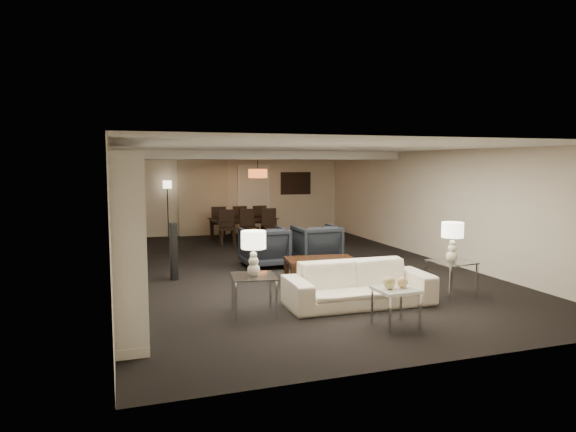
{
  "coord_description": "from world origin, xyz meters",
  "views": [
    {
      "loc": [
        -3.43,
        -10.19,
        2.23
      ],
      "look_at": [
        0.0,
        0.0,
        1.1
      ],
      "focal_mm": 32.0,
      "sensor_mm": 36.0,
      "label": 1
    }
  ],
  "objects_px": {
    "sofa": "(359,284)",
    "side_table_right": "(451,279)",
    "armchair_left": "(264,247)",
    "armchair_right": "(316,244)",
    "dining_table": "(244,229)",
    "chair_fm": "(238,222)",
    "table_lamp_left": "(254,253)",
    "chair_nl": "(228,228)",
    "pendant_light": "(258,173)",
    "table_lamp_right": "(452,242)",
    "chair_fl": "(218,222)",
    "chair_nr": "(270,226)",
    "vase_blue": "(129,253)",
    "television": "(128,241)",
    "chair_fr": "(258,221)",
    "floor_speaker": "(174,252)",
    "coffee_table": "(320,270)",
    "vase_amber": "(126,206)",
    "chair_nm": "(249,227)",
    "side_table_left": "(254,295)",
    "marble_table": "(395,307)",
    "floor_lamp": "(168,209)"
  },
  "relations": [
    {
      "from": "sofa",
      "to": "side_table_right",
      "type": "distance_m",
      "value": 1.7
    },
    {
      "from": "armchair_left",
      "to": "armchair_right",
      "type": "bearing_deg",
      "value": 178.48
    },
    {
      "from": "dining_table",
      "to": "chair_fm",
      "type": "height_order",
      "value": "chair_fm"
    },
    {
      "from": "table_lamp_left",
      "to": "chair_nl",
      "type": "height_order",
      "value": "table_lamp_left"
    },
    {
      "from": "side_table_right",
      "to": "pendant_light",
      "type": "bearing_deg",
      "value": 103.05
    },
    {
      "from": "table_lamp_right",
      "to": "chair_nl",
      "type": "height_order",
      "value": "table_lamp_right"
    },
    {
      "from": "chair_fl",
      "to": "dining_table",
      "type": "bearing_deg",
      "value": 139.82
    },
    {
      "from": "chair_fm",
      "to": "sofa",
      "type": "bearing_deg",
      "value": 90.61
    },
    {
      "from": "sofa",
      "to": "chair_nr",
      "type": "height_order",
      "value": "chair_nr"
    },
    {
      "from": "chair_nl",
      "to": "chair_fl",
      "type": "xyz_separation_m",
      "value": [
        0.0,
        1.3,
        0.0
      ]
    },
    {
      "from": "vase_blue",
      "to": "chair_fm",
      "type": "bearing_deg",
      "value": 68.62
    },
    {
      "from": "side_table_right",
      "to": "television",
      "type": "height_order",
      "value": "television"
    },
    {
      "from": "chair_fl",
      "to": "chair_fr",
      "type": "relative_size",
      "value": 1.0
    },
    {
      "from": "armchair_left",
      "to": "floor_speaker",
      "type": "height_order",
      "value": "floor_speaker"
    },
    {
      "from": "chair_fl",
      "to": "sofa",
      "type": "bearing_deg",
      "value": 102.5
    },
    {
      "from": "pendant_light",
      "to": "coffee_table",
      "type": "xyz_separation_m",
      "value": [
        -0.17,
        -5.0,
        -1.69
      ]
    },
    {
      "from": "chair_nl",
      "to": "chair_nr",
      "type": "xyz_separation_m",
      "value": [
        1.2,
        0.0,
        0.0
      ]
    },
    {
      "from": "table_lamp_right",
      "to": "floor_speaker",
      "type": "xyz_separation_m",
      "value": [
        -4.25,
        2.67,
        -0.37
      ]
    },
    {
      "from": "vase_blue",
      "to": "chair_fr",
      "type": "relative_size",
      "value": 0.19
    },
    {
      "from": "table_lamp_right",
      "to": "dining_table",
      "type": "distance_m",
      "value": 7.33
    },
    {
      "from": "pendant_light",
      "to": "sofa",
      "type": "height_order",
      "value": "pendant_light"
    },
    {
      "from": "vase_amber",
      "to": "chair_fl",
      "type": "height_order",
      "value": "vase_amber"
    },
    {
      "from": "chair_nm",
      "to": "chair_fm",
      "type": "xyz_separation_m",
      "value": [
        0.0,
        1.3,
        0.0
      ]
    },
    {
      "from": "table_lamp_right",
      "to": "vase_blue",
      "type": "relative_size",
      "value": 3.58
    },
    {
      "from": "armchair_left",
      "to": "chair_fm",
      "type": "bearing_deg",
      "value": -97.61
    },
    {
      "from": "chair_fr",
      "to": "television",
      "type": "bearing_deg",
      "value": 58.27
    },
    {
      "from": "chair_nl",
      "to": "chair_fr",
      "type": "height_order",
      "value": "same"
    },
    {
      "from": "side_table_left",
      "to": "chair_nl",
      "type": "relative_size",
      "value": 0.67
    },
    {
      "from": "sofa",
      "to": "chair_fr",
      "type": "height_order",
      "value": "chair_fr"
    },
    {
      "from": "coffee_table",
      "to": "marble_table",
      "type": "relative_size",
      "value": 2.4
    },
    {
      "from": "marble_table",
      "to": "floor_speaker",
      "type": "height_order",
      "value": "floor_speaker"
    },
    {
      "from": "armchair_right",
      "to": "dining_table",
      "type": "height_order",
      "value": "armchair_right"
    },
    {
      "from": "armchair_left",
      "to": "vase_amber",
      "type": "bearing_deg",
      "value": 47.16
    },
    {
      "from": "side_table_left",
      "to": "chair_nl",
      "type": "height_order",
      "value": "chair_nl"
    },
    {
      "from": "table_lamp_right",
      "to": "chair_nm",
      "type": "height_order",
      "value": "table_lamp_right"
    },
    {
      "from": "vase_blue",
      "to": "chair_nm",
      "type": "bearing_deg",
      "value": 65.17
    },
    {
      "from": "vase_blue",
      "to": "chair_fm",
      "type": "xyz_separation_m",
      "value": [
        3.31,
        8.46,
        -0.68
      ]
    },
    {
      "from": "pendant_light",
      "to": "floor_speaker",
      "type": "height_order",
      "value": "pendant_light"
    },
    {
      "from": "side_table_right",
      "to": "chair_nl",
      "type": "bearing_deg",
      "value": 110.72
    },
    {
      "from": "pendant_light",
      "to": "chair_nr",
      "type": "bearing_deg",
      "value": -30.5
    },
    {
      "from": "floor_lamp",
      "to": "vase_blue",
      "type": "bearing_deg",
      "value": -98.32
    },
    {
      "from": "vase_amber",
      "to": "chair_nl",
      "type": "relative_size",
      "value": 0.18
    },
    {
      "from": "armchair_left",
      "to": "marble_table",
      "type": "xyz_separation_m",
      "value": [
        0.6,
        -4.4,
        -0.16
      ]
    },
    {
      "from": "table_lamp_right",
      "to": "chair_nm",
      "type": "relative_size",
      "value": 0.69
    },
    {
      "from": "chair_nm",
      "to": "pendant_light",
      "type": "bearing_deg",
      "value": 24.8
    },
    {
      "from": "armchair_right",
      "to": "chair_nr",
      "type": "relative_size",
      "value": 0.99
    },
    {
      "from": "television",
      "to": "chair_fm",
      "type": "distance_m",
      "value": 7.48
    },
    {
      "from": "chair_fm",
      "to": "chair_fr",
      "type": "bearing_deg",
      "value": 179.66
    },
    {
      "from": "side_table_right",
      "to": "marble_table",
      "type": "relative_size",
      "value": 1.2
    },
    {
      "from": "vase_amber",
      "to": "table_lamp_left",
      "type": "bearing_deg",
      "value": -2.33
    }
  ]
}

